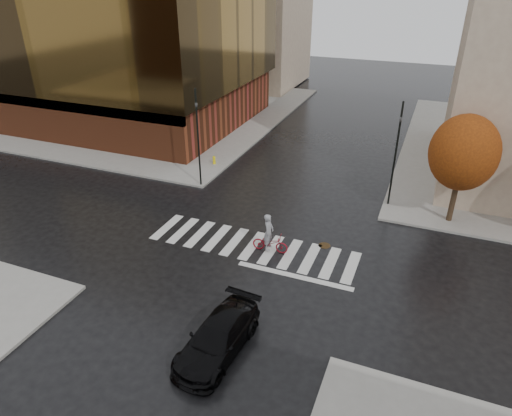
{
  "coord_description": "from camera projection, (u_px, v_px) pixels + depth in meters",
  "views": [
    {
      "loc": [
        8.15,
        -19.21,
        13.72
      ],
      "look_at": [
        -0.08,
        1.22,
        2.0
      ],
      "focal_mm": 32.0,
      "sensor_mm": 36.0,
      "label": 1
    }
  ],
  "objects": [
    {
      "name": "traffic_light_nw",
      "position": [
        198.0,
        133.0,
        30.26
      ],
      "size": [
        0.19,
        0.16,
        6.72
      ],
      "rotation": [
        0.0,
        0.0,
        -1.72
      ],
      "color": "black",
      "rests_on": "sidewalk_nw"
    },
    {
      "name": "ground",
      "position": [
        249.0,
        250.0,
        24.86
      ],
      "size": [
        120.0,
        120.0,
        0.0
      ],
      "primitive_type": "plane",
      "color": "black",
      "rests_on": "ground"
    },
    {
      "name": "crosswalk",
      "position": [
        252.0,
        246.0,
        25.27
      ],
      "size": [
        12.0,
        3.0,
        0.01
      ],
      "primitive_type": "cube",
      "color": "silver",
      "rests_on": "ground"
    },
    {
      "name": "tree_ne_a",
      "position": [
        464.0,
        153.0,
        25.53
      ],
      "size": [
        3.8,
        3.8,
        6.5
      ],
      "color": "black",
      "rests_on": "sidewalk_ne"
    },
    {
      "name": "sidewalk_nw",
      "position": [
        144.0,
        110.0,
        48.95
      ],
      "size": [
        30.0,
        30.0,
        0.15
      ],
      "primitive_type": "cube",
      "color": "gray",
      "rests_on": "ground"
    },
    {
      "name": "cyclist",
      "position": [
        270.0,
        239.0,
        24.46
      ],
      "size": [
        2.0,
        0.82,
        2.23
      ],
      "rotation": [
        0.0,
        0.0,
        1.64
      ],
      "color": "maroon",
      "rests_on": "ground"
    },
    {
      "name": "fire_hydrant",
      "position": [
        214.0,
        160.0,
        35.16
      ],
      "size": [
        0.23,
        0.23,
        0.65
      ],
      "color": "yellow",
      "rests_on": "sidewalk_nw"
    },
    {
      "name": "sedan",
      "position": [
        218.0,
        338.0,
        18.06
      ],
      "size": [
        2.28,
        4.9,
        1.39
      ],
      "primitive_type": "imported",
      "rotation": [
        0.0,
        0.0,
        -0.07
      ],
      "color": "black",
      "rests_on": "ground"
    },
    {
      "name": "office_glass",
      "position": [
        107.0,
        31.0,
        42.96
      ],
      "size": [
        27.0,
        19.0,
        16.0
      ],
      "color": "brown",
      "rests_on": "sidewalk_nw"
    },
    {
      "name": "manhole",
      "position": [
        324.0,
        246.0,
        25.27
      ],
      "size": [
        0.87,
        0.87,
        0.01
      ],
      "primitive_type": "cylinder",
      "rotation": [
        0.0,
        0.0,
        -0.39
      ],
      "color": "#433018",
      "rests_on": "ground"
    },
    {
      "name": "traffic_light_ne",
      "position": [
        396.0,
        149.0,
        27.68
      ],
      "size": [
        0.14,
        0.17,
        6.66
      ],
      "rotation": [
        0.0,
        0.0,
        3.1
      ],
      "color": "black",
      "rests_on": "sidewalk_ne"
    }
  ]
}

